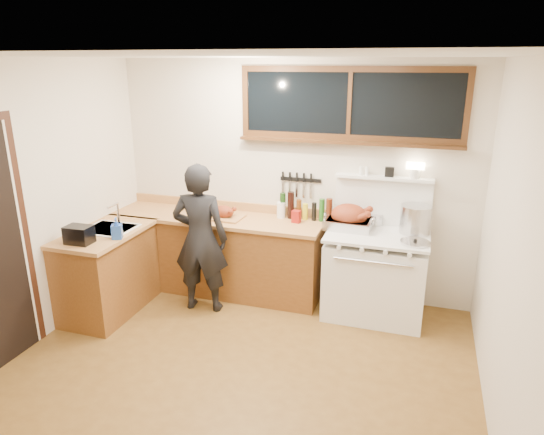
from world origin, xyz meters
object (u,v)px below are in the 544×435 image
(roast_turkey, at_px, (349,218))
(vintage_stove, at_px, (375,273))
(cutting_board, at_px, (224,213))
(man, at_px, (200,239))

(roast_turkey, bearing_deg, vintage_stove, -14.93)
(cutting_board, xyz_separation_m, roast_turkey, (1.38, 0.09, 0.05))
(vintage_stove, relative_size, roast_turkey, 3.04)
(man, distance_m, roast_turkey, 1.57)
(man, bearing_deg, roast_turkey, 19.55)
(man, height_order, cutting_board, man)
(cutting_board, bearing_deg, vintage_stove, 0.14)
(cutting_board, bearing_deg, man, -101.51)
(cutting_board, height_order, roast_turkey, roast_turkey)
(man, height_order, roast_turkey, man)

